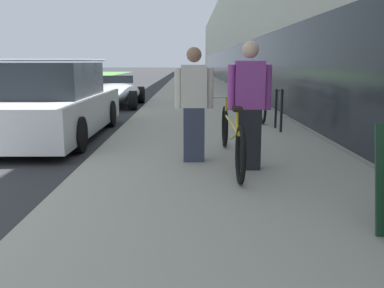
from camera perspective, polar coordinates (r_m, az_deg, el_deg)
name	(u,v)px	position (r m, az deg, el deg)	size (l,w,h in m)	color
sidewalk_slab	(198,87)	(24.56, 0.78, 7.59)	(3.87, 70.00, 0.11)	#A39E8E
storefront_facade	(290,36)	(33.41, 12.93, 13.84)	(10.01, 70.00, 6.68)	#BCB7AD
lawn_strip	(3,84)	(31.11, -23.88, 7.30)	(7.87, 70.00, 0.03)	#518E42
tandem_bicycle	(231,136)	(5.89, 5.27, 1.06)	(0.52, 2.84, 0.84)	black
person_rider	(249,106)	(5.48, 7.62, 5.04)	(0.55, 0.22, 1.62)	black
person_bystander	(194,105)	(5.89, 0.26, 5.24)	(0.53, 0.21, 1.56)	#33384C
bike_rack_hoop	(279,105)	(8.83, 11.50, 5.14)	(0.05, 0.60, 0.84)	black
cruiser_bike_nearest	(259,105)	(10.22, 8.92, 5.18)	(0.52, 1.82, 0.87)	black
cruiser_bike_middle	(244,97)	(12.73, 6.92, 6.30)	(0.52, 1.75, 0.85)	black
parked_sedan_curbside	(51,104)	(8.81, -18.35, 5.05)	(1.99, 4.77, 1.53)	white
vintage_roadster_curbside	(114,93)	(14.63, -10.35, 6.67)	(1.78, 3.88, 1.01)	silver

